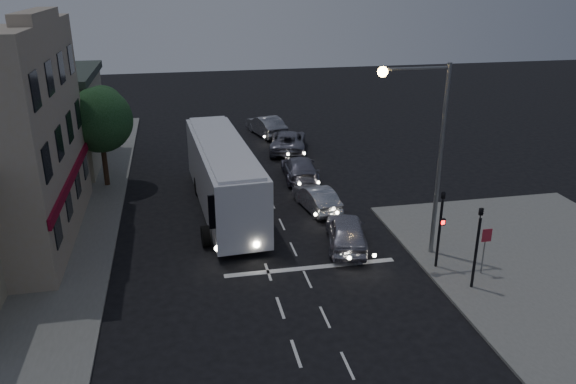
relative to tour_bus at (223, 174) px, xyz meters
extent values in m
plane|color=black|center=(1.24, -9.72, -2.15)|extent=(120.00, 120.00, 0.00)
cube|color=silver|center=(1.24, -13.72, -2.15)|extent=(0.12, 1.60, 0.01)
cube|color=silver|center=(1.24, -10.72, -2.15)|extent=(0.12, 1.60, 0.01)
cube|color=silver|center=(1.24, -7.72, -2.15)|extent=(0.12, 1.60, 0.01)
cube|color=silver|center=(1.24, -4.72, -2.15)|extent=(0.12, 1.60, 0.01)
cube|color=silver|center=(1.24, -1.72, -2.15)|extent=(0.12, 1.60, 0.01)
cube|color=silver|center=(1.24, 1.28, -2.15)|extent=(0.12, 1.60, 0.01)
cube|color=silver|center=(1.24, 4.28, -2.15)|extent=(0.12, 1.60, 0.01)
cube|color=silver|center=(1.24, 7.28, -2.15)|extent=(0.12, 1.60, 0.01)
cube|color=silver|center=(2.84, -14.72, -2.15)|extent=(0.10, 1.50, 0.01)
cube|color=silver|center=(2.84, -11.72, -2.15)|extent=(0.10, 1.50, 0.01)
cube|color=silver|center=(2.84, -8.72, -2.15)|extent=(0.10, 1.50, 0.01)
cube|color=silver|center=(2.84, -5.72, -2.15)|extent=(0.10, 1.50, 0.01)
cube|color=silver|center=(2.84, -2.72, -2.15)|extent=(0.10, 1.50, 0.01)
cube|color=silver|center=(2.84, 0.28, -2.15)|extent=(0.10, 1.50, 0.01)
cube|color=silver|center=(2.84, 3.28, -2.15)|extent=(0.10, 1.50, 0.01)
cube|color=silver|center=(2.84, 6.28, -2.15)|extent=(0.10, 1.50, 0.01)
cube|color=silver|center=(2.84, 9.28, -2.15)|extent=(0.10, 1.50, 0.01)
cube|color=silver|center=(3.24, -7.72, -2.15)|extent=(8.00, 0.35, 0.01)
cube|color=white|center=(0.00, 0.00, -0.05)|extent=(3.51, 13.09, 3.45)
cube|color=white|center=(0.00, 0.00, 1.73)|extent=(3.05, 12.63, 0.19)
cube|color=black|center=(0.00, -6.42, 0.49)|extent=(2.48, 0.29, 1.62)
cube|color=black|center=(1.36, 0.54, 0.65)|extent=(0.73, 10.77, 0.97)
cube|color=black|center=(-1.36, 0.54, 0.65)|extent=(0.73, 10.77, 0.97)
cube|color=maroon|center=(1.37, 1.08, -0.53)|extent=(0.41, 5.92, 1.51)
cube|color=maroon|center=(-1.37, 1.08, -0.53)|extent=(0.41, 5.92, 1.51)
cylinder|color=black|center=(-1.35, -4.53, -1.61)|extent=(0.45, 1.10, 1.08)
cylinder|color=black|center=(1.35, -4.53, -1.61)|extent=(0.45, 1.10, 1.08)
cylinder|color=black|center=(-1.35, 2.70, -1.61)|extent=(0.45, 1.10, 1.08)
cylinder|color=black|center=(1.35, 2.70, -1.61)|extent=(0.45, 1.10, 1.08)
cylinder|color=black|center=(-1.35, 4.53, -1.61)|extent=(0.45, 1.10, 1.08)
cylinder|color=black|center=(1.35, 4.53, -1.61)|extent=(0.45, 1.10, 1.08)
cylinder|color=#FFF2CC|center=(-0.92, -6.50, -1.34)|extent=(0.28, 0.07, 0.28)
cylinder|color=#FFF2CC|center=(0.92, -6.50, -1.34)|extent=(0.28, 0.07, 0.28)
imported|color=#A6A5B4|center=(5.47, -5.92, -1.37)|extent=(2.79, 4.90, 1.57)
imported|color=silver|center=(5.18, -1.02, -1.46)|extent=(2.10, 4.37, 1.38)
imported|color=gray|center=(5.36, 4.20, -1.41)|extent=(2.48, 5.26, 1.48)
imported|color=gray|center=(5.87, 10.56, -1.37)|extent=(3.83, 6.09, 1.57)
imported|color=#99999F|center=(4.97, 15.33, -1.32)|extent=(2.92, 5.31, 1.66)
cylinder|color=black|center=(8.84, -8.92, -0.43)|extent=(0.12, 0.12, 3.20)
imported|color=black|center=(8.84, -8.92, 1.62)|extent=(0.15, 0.18, 0.90)
cube|color=black|center=(8.84, -9.10, 0.27)|extent=(0.25, 0.12, 0.30)
cube|color=#FF0C0C|center=(8.84, -9.17, 0.27)|extent=(0.16, 0.02, 0.18)
cylinder|color=black|center=(9.54, -10.92, -0.43)|extent=(0.12, 0.12, 3.20)
imported|color=black|center=(9.54, -10.92, 1.62)|extent=(0.18, 0.15, 0.90)
cylinder|color=slate|center=(10.54, -9.92, -1.03)|extent=(0.06, 0.06, 2.00)
cube|color=#A61D31|center=(10.54, -9.99, -0.13)|extent=(0.45, 0.03, 0.60)
cylinder|color=slate|center=(9.24, -7.52, 2.47)|extent=(0.20, 0.20, 9.00)
cylinder|color=slate|center=(7.74, -7.52, 6.77)|extent=(3.00, 0.12, 0.12)
sphere|color=#FFBF59|center=(6.24, -7.52, 6.67)|extent=(0.44, 0.44, 0.44)
cube|color=tan|center=(-8.26, -1.72, 8.22)|extent=(1.00, 12.00, 0.50)
cube|color=tan|center=(-8.26, -1.72, 8.72)|extent=(1.00, 6.00, 0.50)
cube|color=maroon|center=(-7.71, -1.72, 0.97)|extent=(0.15, 12.00, 0.50)
cube|color=black|center=(-7.74, -6.22, 0.17)|extent=(0.06, 1.30, 1.50)
cube|color=black|center=(-7.74, -3.22, 0.17)|extent=(0.06, 1.30, 1.50)
cube|color=black|center=(-7.74, -0.22, 0.17)|extent=(0.06, 1.30, 1.50)
cube|color=black|center=(-7.74, 2.78, 0.17)|extent=(0.06, 1.30, 1.50)
cube|color=black|center=(-7.74, -6.22, 3.17)|extent=(0.06, 1.30, 1.50)
cube|color=black|center=(-7.74, -3.22, 3.17)|extent=(0.06, 1.30, 1.50)
cube|color=black|center=(-7.74, -0.22, 3.17)|extent=(0.06, 1.30, 1.50)
cube|color=black|center=(-7.74, 2.78, 3.17)|extent=(0.06, 1.30, 1.50)
cube|color=black|center=(-7.74, -6.22, 6.17)|extent=(0.06, 1.30, 1.50)
cube|color=black|center=(-7.74, -3.22, 6.17)|extent=(0.06, 1.30, 1.50)
cube|color=black|center=(-7.74, -0.22, 6.17)|extent=(0.06, 1.30, 1.50)
cube|color=black|center=(-7.74, 2.78, 6.17)|extent=(0.06, 1.30, 1.50)
cube|color=gray|center=(-12.26, 10.28, 0.97)|extent=(9.00, 9.00, 6.00)
cube|color=#303A34|center=(-12.26, 10.28, 4.22)|extent=(9.40, 9.40, 0.50)
cylinder|color=black|center=(-6.96, 5.28, -0.63)|extent=(0.32, 0.32, 2.80)
sphere|color=black|center=(-6.96, 5.28, 2.17)|extent=(4.00, 4.00, 4.00)
sphere|color=#32633B|center=(-6.76, 5.88, 2.87)|extent=(2.60, 2.60, 2.60)
sphere|color=black|center=(-7.26, 4.68, 2.57)|extent=(2.40, 2.40, 2.40)
camera|label=1|loc=(-2.33, -29.88, 10.43)|focal=35.00mm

